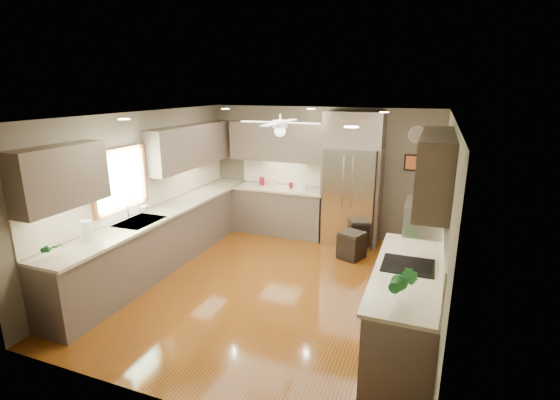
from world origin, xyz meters
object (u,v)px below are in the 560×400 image
Objects in this scene: canister_a at (262,181)px; canister_d at (291,185)px; paper_towel at (87,232)px; potted_plant_right at (403,282)px; bowl at (303,188)px; soap_bottle at (145,208)px; microwave at (424,217)px; canister_c at (274,183)px; refrigerator at (352,181)px; potted_plant_left at (54,247)px; stool at (352,245)px.

canister_d is at bearing -3.39° from canister_a.
paper_towel is at bearing -102.76° from canister_a.
potted_plant_right reaches higher than bowl.
paper_towel is (-0.83, -3.68, 0.06)m from canister_a.
soap_bottle is 4.12m from microwave.
canister_c is at bearing -174.58° from canister_d.
soap_bottle is 3.63m from refrigerator.
canister_d is 0.43× the size of potted_plant_left.
canister_c is 3.99m from microwave.
canister_d is at bearing 68.05° from paper_towel.
potted_plant_left is (-1.43, -4.17, 0.08)m from canister_d.
microwave reaches higher than stool.
microwave is 4.11m from paper_towel.
potted_plant_left is (-0.80, -4.20, 0.06)m from canister_a.
canister_a is 0.60× the size of potted_plant_left.
potted_plant_left is 0.53m from paper_towel.
refrigerator is (2.76, 2.36, 0.15)m from soap_bottle.
canister_a reaches higher than stool.
microwave reaches higher than canister_a.
canister_d reaches higher than stool.
stool is (0.19, -0.74, -0.95)m from refrigerator.
microwave is 1.68× the size of paper_towel.
canister_a is at bearing 176.98° from refrigerator.
canister_a is 1.37× the size of canister_d.
potted_plant_left reaches higher than bowl.
potted_plant_right is at bearing -50.86° from canister_a.
stool is 1.51× the size of paper_towel.
soap_bottle is 4.17m from potted_plant_right.
canister_a is 2.33m from stool.
canister_d is 3.93m from paper_towel.
soap_bottle is 0.41× the size of stool.
potted_plant_right reaches higher than stool.
microwave reaches higher than canister_c.
microwave reaches higher than paper_towel.
stool is (-1.14, 1.97, -1.24)m from microwave.
canister_a is 0.45× the size of potted_plant_right.
bowl is at bearing 129.77° from microwave.
paper_towel is at bearing -126.73° from refrigerator.
stool is at bearing 119.95° from microwave.
canister_c is 0.60m from bowl.
potted_plant_right is (3.85, 0.46, 0.04)m from potted_plant_left.
paper_towel reaches higher than stool.
microwave is (4.08, -0.35, 0.44)m from soap_bottle.
potted_plant_right is 4.27m from bowl.
potted_plant_left is 3.88m from potted_plant_right.
stool is (2.95, 1.62, -0.80)m from soap_bottle.
paper_towel is at bearing 179.00° from potted_plant_right.
paper_towel reaches higher than canister_a.
soap_bottle is at bearing -116.89° from canister_c.
microwave is at bearing 82.93° from potted_plant_right.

